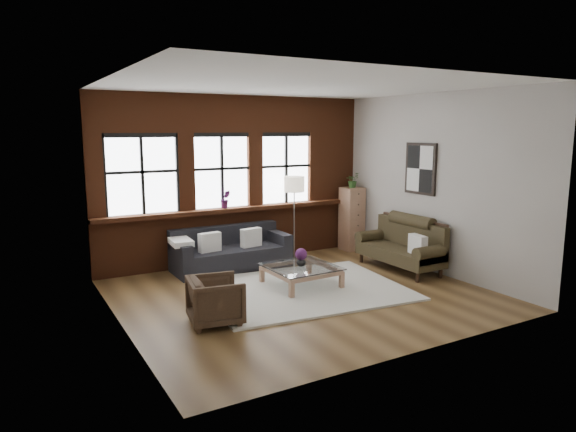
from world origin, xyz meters
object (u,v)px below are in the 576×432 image
dark_sofa (231,249)px  vintage_settee (399,244)px  vase (301,261)px  armchair (216,301)px  floor_lamp (294,214)px  coffee_table (301,276)px  drawer_chest (352,219)px

dark_sofa → vintage_settee: bearing=-30.6°
vintage_settee → vase: bearing=179.7°
dark_sofa → armchair: 2.72m
floor_lamp → vintage_settee: bearing=-53.0°
floor_lamp → coffee_table: bearing=-116.9°
vintage_settee → drawer_chest: bearing=83.1°
dark_sofa → vintage_settee: vintage_settee is taller
vintage_settee → drawer_chest: (0.21, 1.74, 0.19)m
drawer_chest → floor_lamp: (-1.47, -0.07, 0.23)m
vintage_settee → floor_lamp: floor_lamp is taller
vase → drawer_chest: size_ratio=0.12×
coffee_table → drawer_chest: (2.31, 1.73, 0.50)m
dark_sofa → drawer_chest: size_ratio=1.59×
vase → floor_lamp: size_ratio=0.09×
vase → floor_lamp: (0.84, 1.66, 0.47)m
dark_sofa → drawer_chest: bearing=3.3°
vintage_settee → coffee_table: bearing=179.7°
vintage_settee → floor_lamp: size_ratio=0.99×
dark_sofa → floor_lamp: size_ratio=1.19×
coffee_table → vase: size_ratio=6.65×
vintage_settee → armchair: vintage_settee is taller
coffee_table → drawer_chest: drawer_chest is taller
dark_sofa → coffee_table: size_ratio=2.00×
armchair → coffee_table: (1.83, 0.83, -0.15)m
coffee_table → floor_lamp: (0.84, 1.66, 0.73)m
coffee_table → armchair: bearing=-155.5°
coffee_table → vase: 0.26m
vintage_settee → dark_sofa: bearing=149.4°
dark_sofa → vase: (0.56, -1.57, 0.04)m
dark_sofa → drawer_chest: 2.89m
floor_lamp → vase: bearing=-116.9°
drawer_chest → coffee_table: bearing=-143.2°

